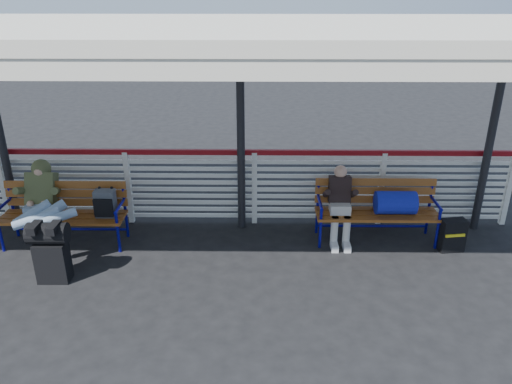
{
  "coord_description": "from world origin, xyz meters",
  "views": [
    {
      "loc": [
        2.12,
        -5.38,
        3.64
      ],
      "look_at": [
        2.04,
        1.0,
        0.92
      ],
      "focal_mm": 35.0,
      "sensor_mm": 36.0,
      "label": 1
    }
  ],
  "objects_px": {
    "traveler_man": "(42,209)",
    "luggage_stack": "(51,250)",
    "bench_left": "(74,207)",
    "companion_person": "(340,204)",
    "bench_right": "(386,204)",
    "suitcase_side": "(452,235)"
  },
  "relations": [
    {
      "from": "bench_right",
      "to": "suitcase_side",
      "type": "relative_size",
      "value": 3.7
    },
    {
      "from": "companion_person",
      "to": "traveler_man",
      "type": "bearing_deg",
      "value": -173.57
    },
    {
      "from": "bench_right",
      "to": "suitcase_side",
      "type": "xyz_separation_m",
      "value": [
        0.92,
        -0.3,
        -0.35
      ]
    },
    {
      "from": "bench_left",
      "to": "suitcase_side",
      "type": "bearing_deg",
      "value": -1.83
    },
    {
      "from": "luggage_stack",
      "to": "bench_right",
      "type": "bearing_deg",
      "value": 13.94
    },
    {
      "from": "luggage_stack",
      "to": "traveler_man",
      "type": "xyz_separation_m",
      "value": [
        -0.35,
        0.69,
        0.25
      ]
    },
    {
      "from": "luggage_stack",
      "to": "traveler_man",
      "type": "bearing_deg",
      "value": 116.21
    },
    {
      "from": "bench_left",
      "to": "bench_right",
      "type": "relative_size",
      "value": 1.0
    },
    {
      "from": "luggage_stack",
      "to": "bench_right",
      "type": "height_order",
      "value": "bench_right"
    },
    {
      "from": "bench_left",
      "to": "luggage_stack",
      "type": "bearing_deg",
      "value": -87.41
    },
    {
      "from": "traveler_man",
      "to": "luggage_stack",
      "type": "bearing_deg",
      "value": -63.3
    },
    {
      "from": "luggage_stack",
      "to": "bench_left",
      "type": "height_order",
      "value": "bench_left"
    },
    {
      "from": "bench_left",
      "to": "companion_person",
      "type": "distance_m",
      "value": 3.91
    },
    {
      "from": "bench_right",
      "to": "companion_person",
      "type": "bearing_deg",
      "value": -179.39
    },
    {
      "from": "traveler_man",
      "to": "suitcase_side",
      "type": "relative_size",
      "value": 3.36
    },
    {
      "from": "bench_left",
      "to": "companion_person",
      "type": "relative_size",
      "value": 1.57
    },
    {
      "from": "luggage_stack",
      "to": "companion_person",
      "type": "bearing_deg",
      "value": 16.23
    },
    {
      "from": "traveler_man",
      "to": "suitcase_side",
      "type": "bearing_deg",
      "value": 1.74
    },
    {
      "from": "traveler_man",
      "to": "companion_person",
      "type": "bearing_deg",
      "value": 6.43
    },
    {
      "from": "bench_left",
      "to": "bench_right",
      "type": "distance_m",
      "value": 4.59
    },
    {
      "from": "luggage_stack",
      "to": "suitcase_side",
      "type": "relative_size",
      "value": 1.71
    },
    {
      "from": "bench_right",
      "to": "companion_person",
      "type": "height_order",
      "value": "companion_person"
    }
  ]
}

